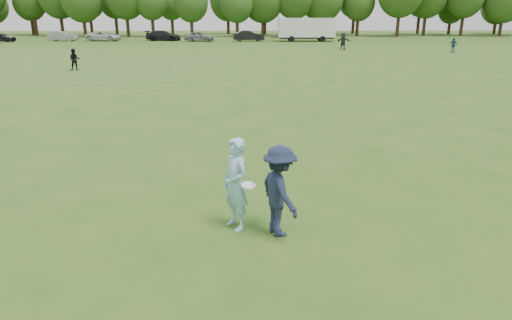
# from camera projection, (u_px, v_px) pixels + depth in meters

# --- Properties ---
(ground) EXTENTS (200.00, 200.00, 0.00)m
(ground) POSITION_uv_depth(u_px,v_px,m) (262.00, 236.00, 8.56)
(ground) COLOR #285417
(ground) RESTS_ON ground
(thrower) EXTENTS (0.71, 0.79, 1.80)m
(thrower) POSITION_uv_depth(u_px,v_px,m) (236.00, 184.00, 8.62)
(thrower) COLOR #8CBFD9
(thrower) RESTS_ON ground
(defender) EXTENTS (1.03, 1.28, 1.73)m
(defender) POSITION_uv_depth(u_px,v_px,m) (280.00, 191.00, 8.38)
(defender) COLOR #1B243D
(defender) RESTS_ON ground
(player_far_a) EXTENTS (0.87, 0.76, 1.52)m
(player_far_a) POSITION_uv_depth(u_px,v_px,m) (75.00, 59.00, 32.76)
(player_far_a) COLOR black
(player_far_a) RESTS_ON ground
(player_far_b) EXTENTS (0.88, 0.91, 1.52)m
(player_far_b) POSITION_uv_depth(u_px,v_px,m) (453.00, 45.00, 46.88)
(player_far_b) COLOR navy
(player_far_b) RESTS_ON ground
(player_far_d) EXTENTS (1.78, 1.03, 1.83)m
(player_far_d) POSITION_uv_depth(u_px,v_px,m) (343.00, 41.00, 50.75)
(player_far_d) COLOR #242424
(player_far_d) RESTS_ON ground
(car_a) EXTENTS (3.98, 1.97, 1.31)m
(car_a) POSITION_uv_depth(u_px,v_px,m) (1.00, 37.00, 64.01)
(car_a) COLOR black
(car_a) RESTS_ON ground
(car_b) EXTENTS (4.12, 1.49, 1.35)m
(car_b) POSITION_uv_depth(u_px,v_px,m) (63.00, 36.00, 66.01)
(car_b) COLOR gray
(car_b) RESTS_ON ground
(car_c) EXTENTS (5.23, 2.84, 1.39)m
(car_c) POSITION_uv_depth(u_px,v_px,m) (104.00, 36.00, 66.06)
(car_c) COLOR silver
(car_c) RESTS_ON ground
(car_d) EXTENTS (5.22, 2.54, 1.46)m
(car_d) POSITION_uv_depth(u_px,v_px,m) (163.00, 36.00, 66.49)
(car_d) COLOR black
(car_d) RESTS_ON ground
(car_e) EXTENTS (4.33, 2.18, 1.42)m
(car_e) POSITION_uv_depth(u_px,v_px,m) (199.00, 36.00, 64.89)
(car_e) COLOR slate
(car_e) RESTS_ON ground
(car_f) EXTENTS (4.60, 1.87, 1.48)m
(car_f) POSITION_uv_depth(u_px,v_px,m) (249.00, 36.00, 65.61)
(car_f) COLOR black
(car_f) RESTS_ON ground
(field_cone) EXTENTS (0.28, 0.28, 0.30)m
(field_cone) POSITION_uv_depth(u_px,v_px,m) (484.00, 49.00, 49.60)
(field_cone) COLOR #E3500B
(field_cone) RESTS_ON ground
(disc_in_play) EXTENTS (0.28, 0.28, 0.09)m
(disc_in_play) POSITION_uv_depth(u_px,v_px,m) (249.00, 185.00, 8.39)
(disc_in_play) COLOR white
(disc_in_play) RESTS_ON ground
(cargo_trailer) EXTENTS (9.00, 2.75, 3.20)m
(cargo_trailer) POSITION_uv_depth(u_px,v_px,m) (306.00, 28.00, 65.05)
(cargo_trailer) COLOR silver
(cargo_trailer) RESTS_ON ground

